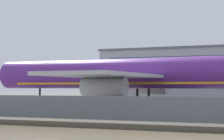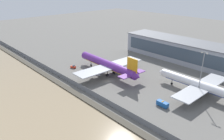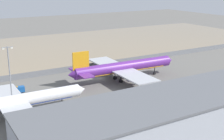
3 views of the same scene
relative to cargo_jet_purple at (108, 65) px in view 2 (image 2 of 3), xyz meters
The scene contains 9 objects.
ground_plane 11.52m from the cargo_jet_purple, 42.82° to the right, with size 500.00×500.00×0.00m, color #66635E.
shoreline_seawall 28.86m from the cargo_jet_purple, 74.81° to the right, with size 320.00×3.00×0.50m.
perimeter_fence 24.42m from the cargo_jet_purple, 72.00° to the right, with size 280.00×0.10×2.66m.
cargo_jet_purple is the anchor object (origin of this frame).
passenger_jet_white 49.40m from the cargo_jet_purple, 16.87° to the left, with size 43.99×37.64×12.54m.
baggage_tug 23.69m from the cargo_jet_purple, 155.61° to the right, with size 3.57×2.74×1.80m.
ops_van 42.78m from the cargo_jet_purple, ahead, with size 5.27×2.28×2.48m.
terminal_building 54.80m from the cargo_jet_purple, 73.30° to the left, with size 81.68×20.16×13.71m.
apron_light_mast_apron_west 50.11m from the cargo_jet_purple, 14.08° to the left, with size 3.20×0.40×21.58m.
Camera 2 is at (78.89, -69.95, 48.79)m, focal length 35.00 mm.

